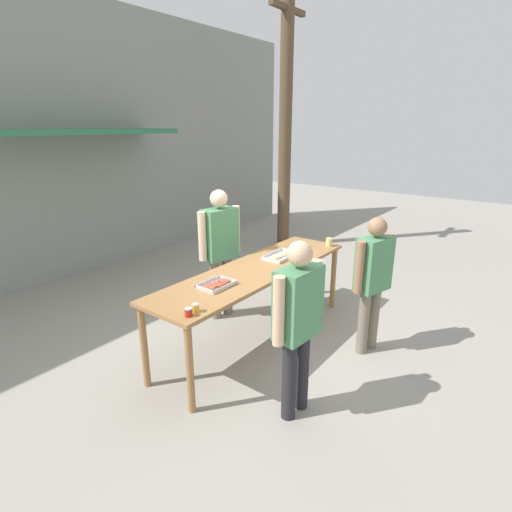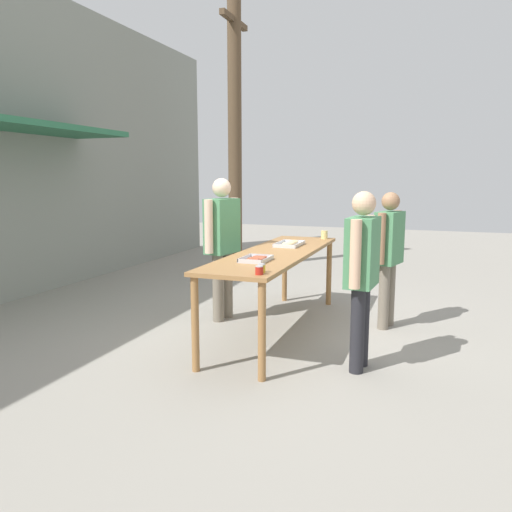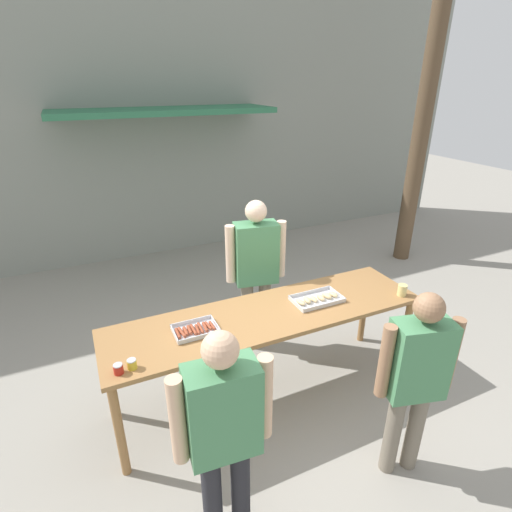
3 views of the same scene
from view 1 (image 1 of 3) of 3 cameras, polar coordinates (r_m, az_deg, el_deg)
ground_plane at (r=5.00m, az=0.00°, el=-11.74°), size 24.00×24.00×0.00m
building_facade_back at (r=7.45m, az=-26.13°, el=14.58°), size 12.00×1.11×4.50m
serving_table at (r=4.64m, az=0.00°, el=-2.87°), size 2.91×0.76×0.92m
food_tray_sausages at (r=4.12m, az=-5.69°, el=-4.14°), size 0.36×0.26×0.04m
food_tray_buns at (r=5.00m, az=3.58°, el=0.05°), size 0.47×0.28×0.06m
condiment_jar_mustard at (r=3.52m, az=-9.61°, el=-7.93°), size 0.07×0.07×0.08m
condiment_jar_ketchup at (r=3.59m, az=-8.65°, el=-7.35°), size 0.07×0.07×0.08m
beer_cup at (r=5.53m, az=10.39°, el=1.96°), size 0.09×0.09×0.11m
person_server_behind_table at (r=5.21m, az=-5.16°, el=1.75°), size 0.64×0.32×1.73m
person_customer_holding_hotdog at (r=3.42m, az=5.97°, el=-8.58°), size 0.61×0.27×1.62m
person_customer_with_cup at (r=4.57m, az=16.35°, el=-2.55°), size 0.57×0.32×1.58m
utility_pole at (r=8.38m, az=4.24°, el=19.12°), size 1.10×0.25×5.15m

